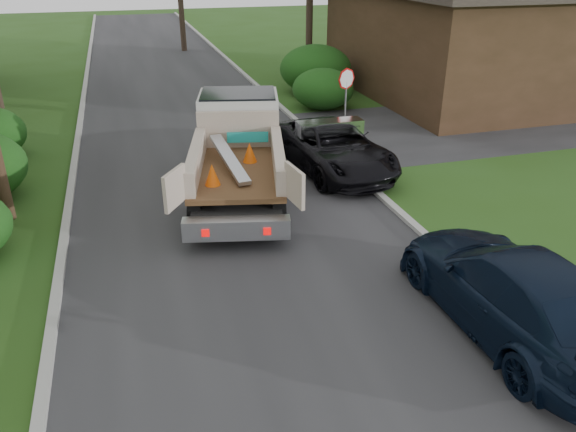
{
  "coord_description": "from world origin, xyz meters",
  "views": [
    {
      "loc": [
        -2.38,
        -9.34,
        6.19
      ],
      "look_at": [
        0.6,
        0.7,
        1.2
      ],
      "focal_mm": 35.0,
      "sensor_mm": 36.0,
      "label": 1
    }
  ],
  "objects_px": {
    "navy_suv": "(514,291)",
    "house_right": "(466,23)",
    "stop_sign": "(346,88)",
    "black_pickup": "(333,148)",
    "flatbed_truck": "(239,141)"
  },
  "relations": [
    {
      "from": "house_right",
      "to": "navy_suv",
      "type": "bearing_deg",
      "value": -119.14
    },
    {
      "from": "stop_sign",
      "to": "black_pickup",
      "type": "bearing_deg",
      "value": -117.57
    },
    {
      "from": "house_right",
      "to": "navy_suv",
      "type": "xyz_separation_m",
      "value": [
        -9.2,
        -16.5,
        -2.39
      ]
    },
    {
      "from": "house_right",
      "to": "flatbed_truck",
      "type": "xyz_separation_m",
      "value": [
        -12.41,
        -8.46,
        -1.84
      ]
    },
    {
      "from": "stop_sign",
      "to": "navy_suv",
      "type": "relative_size",
      "value": 0.46
    },
    {
      "from": "stop_sign",
      "to": "house_right",
      "type": "height_order",
      "value": "house_right"
    },
    {
      "from": "navy_suv",
      "to": "stop_sign",
      "type": "bearing_deg",
      "value": -97.07
    },
    {
      "from": "black_pickup",
      "to": "navy_suv",
      "type": "distance_m",
      "value": 8.44
    },
    {
      "from": "house_right",
      "to": "navy_suv",
      "type": "distance_m",
      "value": 19.04
    },
    {
      "from": "house_right",
      "to": "flatbed_truck",
      "type": "height_order",
      "value": "house_right"
    },
    {
      "from": "house_right",
      "to": "navy_suv",
      "type": "height_order",
      "value": "house_right"
    },
    {
      "from": "flatbed_truck",
      "to": "black_pickup",
      "type": "xyz_separation_m",
      "value": [
        3.01,
        0.4,
        -0.6
      ]
    },
    {
      "from": "black_pickup",
      "to": "stop_sign",
      "type": "bearing_deg",
      "value": 56.55
    },
    {
      "from": "navy_suv",
      "to": "house_right",
      "type": "bearing_deg",
      "value": -119.27
    },
    {
      "from": "house_right",
      "to": "black_pickup",
      "type": "relative_size",
      "value": 2.51
    }
  ]
}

